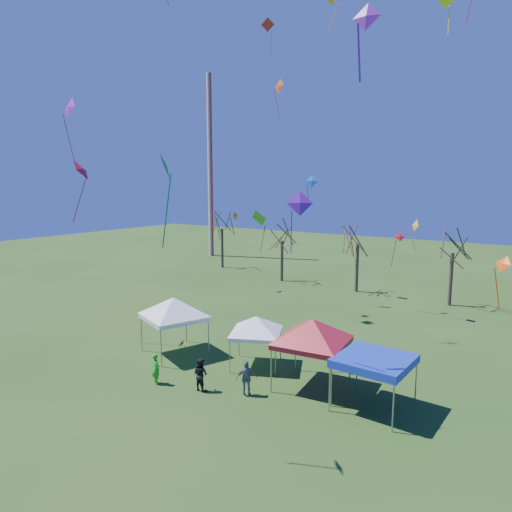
# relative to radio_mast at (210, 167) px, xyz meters

# --- Properties ---
(ground) EXTENTS (140.00, 140.00, 0.00)m
(ground) POSITION_rel_radio_mast_xyz_m (28.00, -34.00, -12.50)
(ground) COLOR #224616
(ground) RESTS_ON ground
(radio_mast) EXTENTS (0.70, 0.70, 25.00)m
(radio_mast) POSITION_rel_radio_mast_xyz_m (0.00, 0.00, 0.00)
(radio_mast) COLOR silver
(radio_mast) RESTS_ON ground
(tree_0) EXTENTS (3.83, 3.83, 8.44)m
(tree_0) POSITION_rel_radio_mast_xyz_m (7.15, -6.62, -6.01)
(tree_0) COLOR #3D2D21
(tree_0) RESTS_ON ground
(tree_1) EXTENTS (3.42, 3.42, 7.54)m
(tree_1) POSITION_rel_radio_mast_xyz_m (17.23, -9.35, -6.71)
(tree_1) COLOR #3D2D21
(tree_1) RESTS_ON ground
(tree_2) EXTENTS (3.71, 3.71, 8.18)m
(tree_2) POSITION_rel_radio_mast_xyz_m (25.63, -9.62, -6.21)
(tree_2) COLOR #3D2D21
(tree_2) RESTS_ON ground
(tree_3) EXTENTS (3.59, 3.59, 7.91)m
(tree_3) POSITION_rel_radio_mast_xyz_m (34.03, -9.96, -6.42)
(tree_3) COLOR #3D2D21
(tree_3) RESTS_ON ground
(tent_white_west) EXTENTS (4.23, 4.23, 4.01)m
(tent_white_west) POSITION_rel_radio_mast_xyz_m (22.55, -31.01, -9.26)
(tent_white_west) COLOR gray
(tent_white_west) RESTS_ON ground
(tent_white_mid) EXTENTS (3.52, 3.52, 3.32)m
(tent_white_mid) POSITION_rel_radio_mast_xyz_m (27.68, -29.84, -9.82)
(tent_white_mid) COLOR gray
(tent_white_mid) RESTS_ON ground
(tent_red) EXTENTS (4.61, 4.61, 4.08)m
(tent_red) POSITION_rel_radio_mast_xyz_m (31.50, -30.53, -9.20)
(tent_red) COLOR gray
(tent_red) RESTS_ON ground
(tent_blue) EXTENTS (3.27, 3.27, 2.45)m
(tent_blue) POSITION_rel_radio_mast_xyz_m (34.86, -31.00, -10.24)
(tent_blue) COLOR gray
(tent_blue) RESTS_ON ground
(person_grey) EXTENTS (1.03, 0.99, 1.72)m
(person_grey) POSITION_rel_radio_mast_xyz_m (29.30, -33.10, -11.64)
(person_grey) COLOR slate
(person_grey) RESTS_ON ground
(person_green) EXTENTS (0.69, 0.59, 1.59)m
(person_green) POSITION_rel_radio_mast_xyz_m (24.73, -34.64, -11.70)
(person_green) COLOR green
(person_green) RESTS_ON ground
(person_dark) EXTENTS (0.81, 0.63, 1.63)m
(person_dark) POSITION_rel_radio_mast_xyz_m (27.11, -33.95, -11.68)
(person_dark) COLOR black
(person_dark) RESTS_ON ground
(kite_1) EXTENTS (1.12, 0.75, 2.36)m
(kite_1) POSITION_rel_radio_mast_xyz_m (27.62, -29.42, -4.20)
(kite_1) COLOR #279316
(kite_1) RESTS_ON ground
(kite_24) EXTENTS (0.88, 0.62, 2.32)m
(kite_24) POSITION_rel_radio_mast_xyz_m (24.50, -23.71, 7.73)
(kite_24) COLOR red
(kite_24) RESTS_ON ground
(kite_13) EXTENTS (0.67, 0.91, 2.33)m
(kite_13) POSITION_rel_radio_mast_xyz_m (15.53, -15.18, -5.42)
(kite_13) COLOR gold
(kite_13) RESTS_ON ground
(kite_5) EXTENTS (1.03, 1.09, 3.48)m
(kite_5) POSITION_rel_radio_mast_xyz_m (29.20, -38.02, -1.79)
(kite_5) COLOR #169225
(kite_5) RESTS_ON ground
(kite_26) EXTENTS (1.30, 1.27, 3.13)m
(kite_26) POSITION_rel_radio_mast_xyz_m (24.52, -14.28, 12.17)
(kite_26) COLOR #FFA30D
(kite_26) RESTS_ON ground
(kite_19) EXTENTS (0.86, 0.87, 2.46)m
(kite_19) POSITION_rel_radio_mast_xyz_m (32.21, -15.18, -5.48)
(kite_19) COLOR #EFAA19
(kite_19) RESTS_ON ground
(kite_22) EXTENTS (1.11, 1.08, 2.83)m
(kite_22) POSITION_rel_radio_mast_xyz_m (30.75, -14.02, -6.61)
(kite_22) COLOR red
(kite_22) RESTS_ON ground
(kite_18) EXTENTS (0.87, 0.64, 2.02)m
(kite_18) POSITION_rel_radio_mast_xyz_m (35.66, -24.87, 6.54)
(kite_18) COLOR #EDFF1A
(kite_18) RESTS_ON ground
(kite_8) EXTENTS (1.47, 0.80, 4.14)m
(kite_8) POSITION_rel_radio_mast_xyz_m (15.45, -32.34, 2.26)
(kite_8) COLOR purple
(kite_8) RESTS_ON ground
(kite_2) EXTENTS (1.29, 0.83, 3.19)m
(kite_2) POSITION_rel_radio_mast_xyz_m (19.16, -13.42, 6.32)
(kite_2) COLOR #F64C0C
(kite_2) RESTS_ON ground
(kite_9) EXTENTS (0.79, 0.37, 2.00)m
(kite_9) POSITION_rel_radio_mast_xyz_m (36.54, -37.89, 1.94)
(kite_9) COLOR #7116A0
(kite_9) RESTS_ON ground
(kite_11) EXTENTS (1.14, 0.68, 2.51)m
(kite_11) POSITION_rel_radio_mast_xyz_m (23.75, -15.65, -2.15)
(kite_11) COLOR blue
(kite_11) RESTS_ON ground
(kite_17) EXTENTS (0.94, 0.87, 2.58)m
(kite_17) POSITION_rel_radio_mast_xyz_m (39.24, -26.78, -6.06)
(kite_17) COLOR #FF500D
(kite_17) RESTS_ON ground
(kite_14) EXTENTS (1.67, 1.87, 4.11)m
(kite_14) POSITION_rel_radio_mast_xyz_m (15.33, -31.60, -1.45)
(kite_14) COLOR red
(kite_14) RESTS_ON ground
(kite_27) EXTENTS (1.16, 0.96, 2.75)m
(kite_27) POSITION_rel_radio_mast_xyz_m (32.11, -33.18, -3.19)
(kite_27) COLOR purple
(kite_27) RESTS_ON ground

